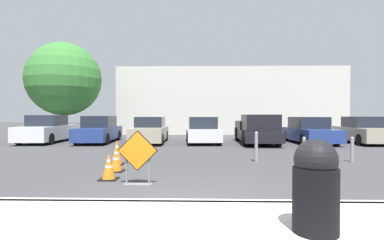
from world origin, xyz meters
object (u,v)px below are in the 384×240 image
(bollard_second, at_px, (304,149))
(traffic_cone_second, at_px, (116,159))
(traffic_cone_nearest, at_px, (109,167))
(parked_car_sixth, at_px, (363,131))
(bollard_third, at_px, (352,149))
(road_closed_sign, at_px, (138,156))
(trash_bin, at_px, (316,185))
(traffic_cone_third, at_px, (117,153))
(bollard_nearest, at_px, (256,146))
(pickup_truck, at_px, (257,130))
(parked_car_nearest, at_px, (47,130))
(parked_car_fourth, at_px, (203,131))
(parked_car_third, at_px, (150,131))
(parked_car_fifth, at_px, (309,131))
(parked_car_second, at_px, (99,130))

(bollard_second, bearing_deg, traffic_cone_second, -162.69)
(traffic_cone_nearest, distance_m, parked_car_sixth, 15.11)
(parked_car_sixth, distance_m, bollard_third, 7.96)
(road_closed_sign, bearing_deg, trash_bin, -46.61)
(traffic_cone_nearest, xyz_separation_m, bollard_second, (5.83, 2.93, 0.15))
(traffic_cone_third, distance_m, parked_car_sixth, 14.11)
(bollard_nearest, bearing_deg, road_closed_sign, -134.02)
(traffic_cone_nearest, distance_m, traffic_cone_third, 2.28)
(pickup_truck, bearing_deg, bollard_third, 108.01)
(traffic_cone_second, bearing_deg, parked_car_nearest, 126.69)
(pickup_truck, distance_m, bollard_nearest, 6.52)
(bollard_nearest, relative_size, bollard_second, 1.20)
(traffic_cone_third, relative_size, parked_car_nearest, 0.18)
(traffic_cone_nearest, bearing_deg, trash_bin, -44.05)
(parked_car_fourth, height_order, bollard_third, parked_car_fourth)
(parked_car_third, distance_m, parked_car_fifth, 9.07)
(parked_car_second, xyz_separation_m, bollard_third, (11.07, -7.04, -0.24))
(traffic_cone_second, height_order, parked_car_third, parked_car_third)
(parked_car_second, height_order, bollard_second, parked_car_second)
(traffic_cone_second, bearing_deg, parked_car_third, 93.05)
(bollard_nearest, bearing_deg, parked_car_fifth, 58.11)
(parked_car_fifth, height_order, trash_bin, parked_car_fifth)
(road_closed_sign, distance_m, traffic_cone_second, 1.92)
(traffic_cone_third, bearing_deg, traffic_cone_nearest, -79.51)
(traffic_cone_second, bearing_deg, trash_bin, -50.60)
(traffic_cone_nearest, bearing_deg, parked_car_second, 109.92)
(parked_car_fourth, bearing_deg, road_closed_sign, 77.88)
(pickup_truck, xyz_separation_m, bollard_third, (2.00, -6.39, -0.28))
(parked_car_fifth, distance_m, bollard_nearest, 8.10)
(road_closed_sign, xyz_separation_m, parked_car_third, (-1.43, 10.40, 0.01))
(parked_car_fifth, distance_m, bollard_second, 7.38)
(traffic_cone_nearest, bearing_deg, pickup_truck, 59.65)
(trash_bin, height_order, bollard_nearest, trash_bin)
(parked_car_fourth, distance_m, parked_car_fifth, 6.05)
(traffic_cone_second, height_order, parked_car_sixth, parked_car_sixth)
(traffic_cone_third, bearing_deg, parked_car_fifth, 40.37)
(traffic_cone_second, relative_size, pickup_truck, 0.13)
(road_closed_sign, distance_m, parked_car_nearest, 12.79)
(bollard_third, bearing_deg, parked_car_nearest, 153.94)
(traffic_cone_third, bearing_deg, parked_car_sixth, 32.25)
(traffic_cone_nearest, height_order, bollard_third, bollard_third)
(parked_car_sixth, bearing_deg, parked_car_nearest, 2.22)
(trash_bin, distance_m, bollard_third, 7.52)
(parked_car_third, distance_m, parked_car_fourth, 3.02)
(parked_car_nearest, bearing_deg, parked_car_third, 178.40)
(parked_car_nearest, height_order, bollard_third, parked_car_nearest)
(parked_car_nearest, distance_m, parked_car_fourth, 9.07)
(parked_car_nearest, xyz_separation_m, parked_car_fourth, (9.07, 0.10, -0.05))
(parked_car_sixth, bearing_deg, parked_car_fifth, 1.62)
(parked_car_fifth, bearing_deg, traffic_cone_nearest, 46.99)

